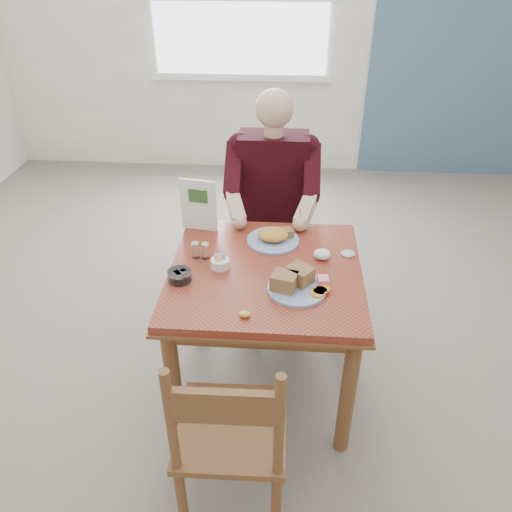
# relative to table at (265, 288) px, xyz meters

# --- Properties ---
(floor) EXTENTS (6.00, 6.00, 0.00)m
(floor) POSITION_rel_table_xyz_m (0.00, 0.00, -0.64)
(floor) COLOR #696155
(floor) RESTS_ON ground
(wall_back) EXTENTS (5.50, 0.00, 5.50)m
(wall_back) POSITION_rel_table_xyz_m (0.00, 3.00, 0.76)
(wall_back) COLOR white
(wall_back) RESTS_ON ground
(accent_panel) EXTENTS (1.60, 0.02, 2.80)m
(accent_panel) POSITION_rel_table_xyz_m (1.60, 2.98, 0.76)
(accent_panel) COLOR #43617D
(accent_panel) RESTS_ON ground
(lemon_wedge) EXTENTS (0.06, 0.05, 0.03)m
(lemon_wedge) POSITION_rel_table_xyz_m (-0.07, -0.35, 0.13)
(lemon_wedge) COLOR gold
(lemon_wedge) RESTS_ON table
(napkin) EXTENTS (0.10, 0.09, 0.05)m
(napkin) POSITION_rel_table_xyz_m (0.27, 0.10, 0.14)
(napkin) COLOR white
(napkin) RESTS_ON table
(metal_dish) EXTENTS (0.09, 0.09, 0.01)m
(metal_dish) POSITION_rel_table_xyz_m (0.40, 0.15, 0.12)
(metal_dish) COLOR silver
(metal_dish) RESTS_ON table
(table) EXTENTS (0.92, 0.92, 0.75)m
(table) POSITION_rel_table_xyz_m (0.00, 0.00, 0.00)
(table) COLOR maroon
(table) RESTS_ON ground
(chair_far) EXTENTS (0.42, 0.42, 0.95)m
(chair_far) POSITION_rel_table_xyz_m (0.00, 0.80, -0.16)
(chair_far) COLOR brown
(chair_far) RESTS_ON ground
(chair_near) EXTENTS (0.43, 0.43, 0.95)m
(chair_near) POSITION_rel_table_xyz_m (-0.09, -0.73, -0.16)
(chair_near) COLOR brown
(chair_near) RESTS_ON ground
(diner) EXTENTS (0.53, 0.56, 1.39)m
(diner) POSITION_rel_table_xyz_m (0.00, 0.71, 0.17)
(diner) COLOR gray
(diner) RESTS_ON chair_far
(near_plate) EXTENTS (0.35, 0.35, 0.09)m
(near_plate) POSITION_rel_table_xyz_m (0.14, -0.14, 0.14)
(near_plate) COLOR white
(near_plate) RESTS_ON table
(far_plate) EXTENTS (0.33, 0.33, 0.07)m
(far_plate) POSITION_rel_table_xyz_m (0.03, 0.25, 0.14)
(far_plate) COLOR white
(far_plate) RESTS_ON table
(caddy) EXTENTS (0.09, 0.09, 0.07)m
(caddy) POSITION_rel_table_xyz_m (-0.21, -0.00, 0.14)
(caddy) COLOR white
(caddy) RESTS_ON table
(shakers) EXTENTS (0.09, 0.04, 0.08)m
(shakers) POSITION_rel_table_xyz_m (-0.32, 0.07, 0.15)
(shakers) COLOR white
(shakers) RESTS_ON table
(creamer) EXTENTS (0.11, 0.11, 0.05)m
(creamer) POSITION_rel_table_xyz_m (-0.38, -0.12, 0.14)
(creamer) COLOR white
(creamer) RESTS_ON table
(menu) EXTENTS (0.19, 0.05, 0.28)m
(menu) POSITION_rel_table_xyz_m (-0.37, 0.35, 0.26)
(menu) COLOR white
(menu) RESTS_ON table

